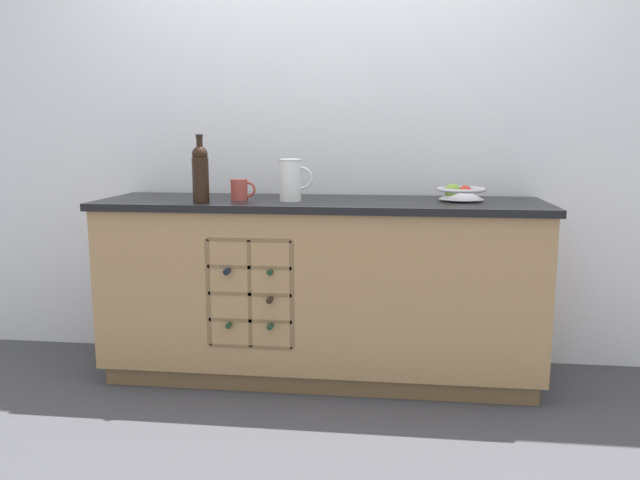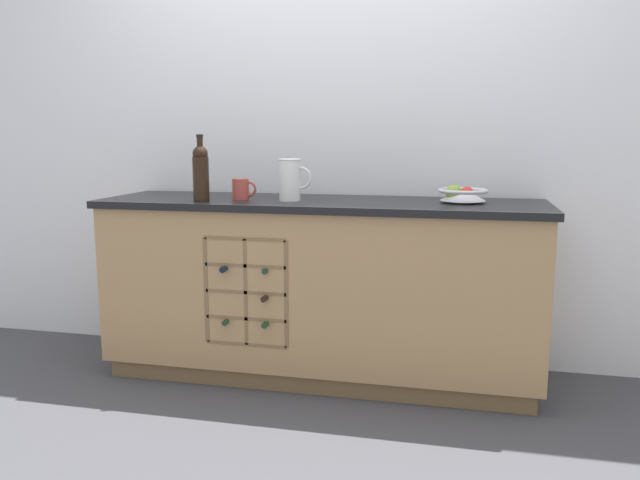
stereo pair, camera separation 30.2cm
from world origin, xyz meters
name	(u,v)px [view 1 (the left image)]	position (x,y,z in m)	size (l,w,h in m)	color
ground_plane	(320,375)	(0.00, 0.00, 0.00)	(14.00, 14.00, 0.00)	#424247
back_wall	(328,119)	(0.00, 0.35, 1.27)	(4.49, 0.06, 2.55)	white
kitchen_island	(319,288)	(0.00, 0.00, 0.45)	(2.13, 0.61, 0.88)	brown
fruit_bowl	(461,192)	(0.67, 0.04, 0.93)	(0.23, 0.23, 0.08)	silver
white_pitcher	(291,179)	(-0.13, -0.06, 0.99)	(0.16, 0.11, 0.20)	white
ceramic_mug	(240,190)	(-0.38, -0.05, 0.93)	(0.12, 0.08, 0.10)	#B7473D
standing_wine_bottle	(200,172)	(-0.53, -0.18, 1.02)	(0.08, 0.08, 0.31)	black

